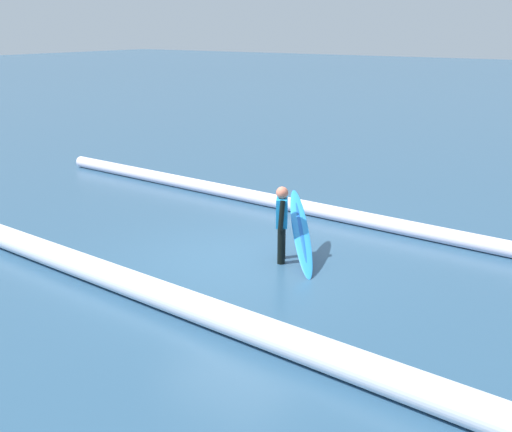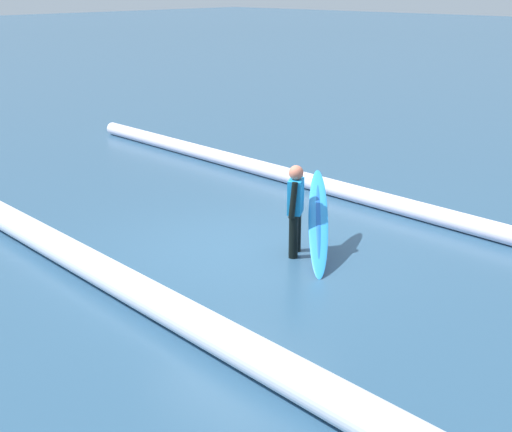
% 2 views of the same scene
% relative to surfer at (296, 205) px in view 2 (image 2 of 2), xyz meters
% --- Properties ---
extents(ground_plane, '(149.94, 149.94, 0.00)m').
position_rel_surfer_xyz_m(ground_plane, '(0.76, 0.38, -0.78)').
color(ground_plane, '#2F5574').
extents(surfer, '(0.34, 0.53, 1.40)m').
position_rel_surfer_xyz_m(surfer, '(0.00, 0.00, 0.00)').
color(surfer, black).
rests_on(surfer, ground_plane).
extents(surfboard, '(1.40, 1.58, 1.16)m').
position_rel_surfer_xyz_m(surfboard, '(-0.30, -0.18, -0.22)').
color(surfboard, '#268CE5').
rests_on(surfboard, ground_plane).
extents(wave_crest_foreground, '(18.07, 1.47, 0.32)m').
position_rel_surfer_xyz_m(wave_crest_foreground, '(0.36, -2.81, -0.62)').
color(wave_crest_foreground, white).
rests_on(wave_crest_foreground, ground_plane).
extents(wave_crest_midground, '(20.93, 1.97, 0.43)m').
position_rel_surfer_xyz_m(wave_crest_midground, '(-1.35, 2.89, -0.57)').
color(wave_crest_midground, white).
rests_on(wave_crest_midground, ground_plane).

